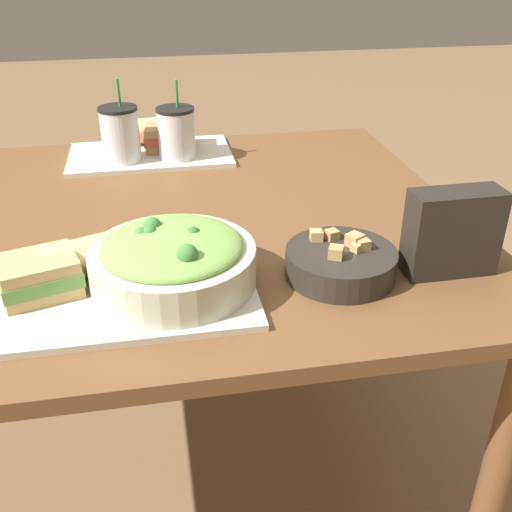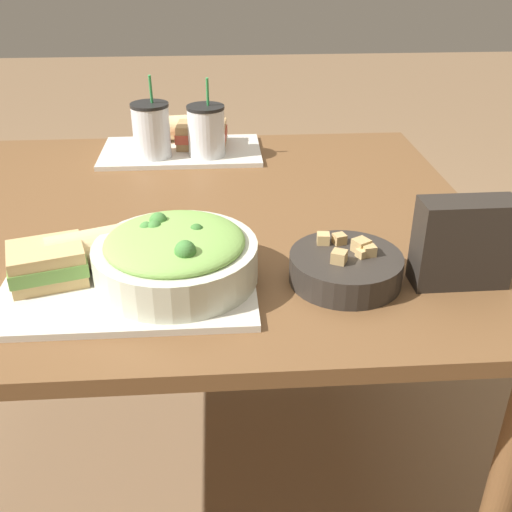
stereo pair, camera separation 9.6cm
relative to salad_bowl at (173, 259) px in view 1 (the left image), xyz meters
name	(u,v)px [view 1 (the left image)]	position (x,y,z in m)	size (l,w,h in m)	color
ground_plane	(171,472)	(-0.04, 0.29, -0.82)	(12.00, 12.00, 0.00)	#846647
dining_table	(150,256)	(-0.04, 0.29, -0.15)	(1.33, 1.07, 0.76)	brown
tray_near	(126,299)	(-0.08, -0.03, -0.05)	(0.42, 0.24, 0.01)	beige
tray_far	(150,155)	(-0.02, 0.68, -0.05)	(0.42, 0.24, 0.01)	beige
salad_bowl	(173,259)	(0.00, 0.00, 0.00)	(0.27, 0.27, 0.11)	beige
soup_bowl	(341,262)	(0.29, -0.01, -0.03)	(0.19, 0.19, 0.07)	#2D2823
sandwich_near	(39,276)	(-0.21, 0.01, -0.01)	(0.15, 0.13, 0.06)	tan
baguette_near	(89,256)	(-0.14, 0.06, -0.01)	(0.18, 0.12, 0.07)	#DBBC84
sandwich_far	(170,137)	(0.04, 0.70, -0.01)	(0.14, 0.12, 0.06)	tan
baguette_far	(142,131)	(-0.04, 0.76, -0.01)	(0.17, 0.09, 0.07)	#DBBC84
drink_cup_dark	(120,136)	(-0.09, 0.63, 0.02)	(0.10, 0.10, 0.21)	silver
drink_cup_red	(177,134)	(0.05, 0.63, 0.01)	(0.10, 0.10, 0.20)	silver
chip_bag	(452,232)	(0.48, -0.03, 0.02)	(0.16, 0.06, 0.15)	#28231E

